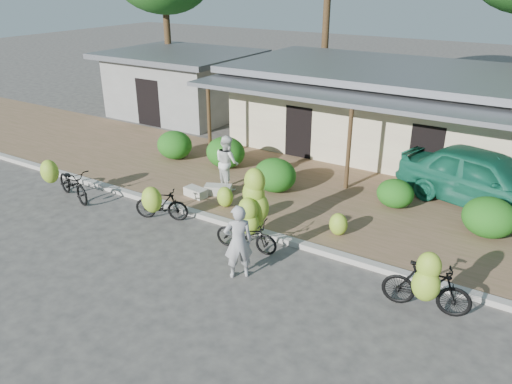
# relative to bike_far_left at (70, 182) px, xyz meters

# --- Properties ---
(ground) EXTENTS (100.00, 100.00, 0.00)m
(ground) POSITION_rel_bike_far_left_xyz_m (7.21, -0.84, -0.60)
(ground) COLOR #3F3D3A
(ground) RESTS_ON ground
(sidewalk) EXTENTS (60.00, 6.00, 0.12)m
(sidewalk) POSITION_rel_bike_far_left_xyz_m (7.21, 4.16, -0.54)
(sidewalk) COLOR #8C644B
(sidewalk) RESTS_ON ground
(curb) EXTENTS (60.00, 0.25, 0.15)m
(curb) POSITION_rel_bike_far_left_xyz_m (7.21, 1.16, -0.53)
(curb) COLOR #A8A399
(curb) RESTS_ON ground
(shop_main) EXTENTS (13.00, 8.50, 3.35)m
(shop_main) POSITION_rel_bike_far_left_xyz_m (7.21, 10.09, 1.12)
(shop_main) COLOR beige
(shop_main) RESTS_ON ground
(shop_grey) EXTENTS (7.00, 6.00, 3.15)m
(shop_grey) POSITION_rel_bike_far_left_xyz_m (-3.79, 10.15, 1.01)
(shop_grey) COLOR gray
(shop_grey) RESTS_ON ground
(hedge_0) EXTENTS (1.38, 1.24, 1.08)m
(hedge_0) POSITION_rel_bike_far_left_xyz_m (0.49, 4.51, 0.06)
(hedge_0) COLOR #195E15
(hedge_0) RESTS_ON sidewalk
(hedge_1) EXTENTS (1.46, 1.31, 1.14)m
(hedge_1) POSITION_rel_bike_far_left_xyz_m (2.69, 4.76, 0.08)
(hedge_1) COLOR #195E15
(hedge_1) RESTS_ON sidewalk
(hedge_2) EXTENTS (1.41, 1.27, 1.10)m
(hedge_2) POSITION_rel_bike_far_left_xyz_m (5.32, 3.80, 0.07)
(hedge_2) COLOR #195E15
(hedge_2) RESTS_ON sidewalk
(hedge_3) EXTENTS (1.12, 1.01, 0.87)m
(hedge_3) POSITION_rel_bike_far_left_xyz_m (9.03, 4.68, -0.05)
(hedge_3) COLOR #195E15
(hedge_3) RESTS_ON sidewalk
(hedge_4) EXTENTS (1.41, 1.27, 1.10)m
(hedge_4) POSITION_rel_bike_far_left_xyz_m (11.73, 4.20, 0.07)
(hedge_4) COLOR #195E15
(hedge_4) RESTS_ON sidewalk
(bike_far_left) EXTENTS (2.11, 1.49, 1.48)m
(bike_far_left) POSITION_rel_bike_far_left_xyz_m (0.00, 0.00, 0.00)
(bike_far_left) COLOR black
(bike_far_left) RESTS_ON ground
(bike_left) EXTENTS (1.68, 1.37, 1.30)m
(bike_left) POSITION_rel_bike_far_left_xyz_m (3.47, 0.31, -0.01)
(bike_left) COLOR black
(bike_left) RESTS_ON ground
(bike_center) EXTENTS (1.78, 1.27, 2.11)m
(bike_center) POSITION_rel_bike_far_left_xyz_m (6.46, 0.55, 0.23)
(bike_center) COLOR black
(bike_center) RESTS_ON ground
(bike_right) EXTENTS (1.92, 1.27, 1.74)m
(bike_right) POSITION_rel_bike_far_left_xyz_m (11.15, 0.03, 0.10)
(bike_right) COLOR black
(bike_right) RESTS_ON ground
(loose_banana_a) EXTENTS (0.52, 0.44, 0.65)m
(loose_banana_a) POSITION_rel_bike_far_left_xyz_m (4.64, 1.95, -0.16)
(loose_banana_a) COLOR #A1C030
(loose_banana_a) RESTS_ON sidewalk
(loose_banana_b) EXTENTS (0.51, 0.44, 0.64)m
(loose_banana_b) POSITION_rel_bike_far_left_xyz_m (5.80, 1.82, -0.16)
(loose_banana_b) COLOR #A1C030
(loose_banana_b) RESTS_ON sidewalk
(loose_banana_c) EXTENTS (0.51, 0.43, 0.64)m
(loose_banana_c) POSITION_rel_bike_far_left_xyz_m (8.28, 2.11, -0.16)
(loose_banana_c) COLOR #A1C030
(loose_banana_c) RESTS_ON sidewalk
(sack_near) EXTENTS (0.94, 0.72, 0.30)m
(sack_near) POSITION_rel_bike_far_left_xyz_m (3.90, 2.61, -0.33)
(sack_near) COLOR beige
(sack_near) RESTS_ON sidewalk
(sack_far) EXTENTS (0.80, 0.49, 0.28)m
(sack_far) POSITION_rel_bike_far_left_xyz_m (3.39, 2.08, -0.34)
(sack_far) COLOR beige
(sack_far) RESTS_ON sidewalk
(vendor) EXTENTS (0.80, 0.79, 1.87)m
(vendor) POSITION_rel_bike_far_left_xyz_m (7.01, -0.86, 0.33)
(vendor) COLOR #9C9C9C
(vendor) RESTS_ON ground
(bystander) EXTENTS (1.09, 1.01, 1.80)m
(bystander) POSITION_rel_bike_far_left_xyz_m (3.85, 3.21, 0.42)
(bystander) COLOR white
(bystander) RESTS_ON sidewalk
(teal_van) EXTENTS (5.54, 3.37, 1.76)m
(teal_van) POSITION_rel_bike_far_left_xyz_m (11.27, 6.16, 0.40)
(teal_van) COLOR #16654B
(teal_van) RESTS_ON sidewalk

